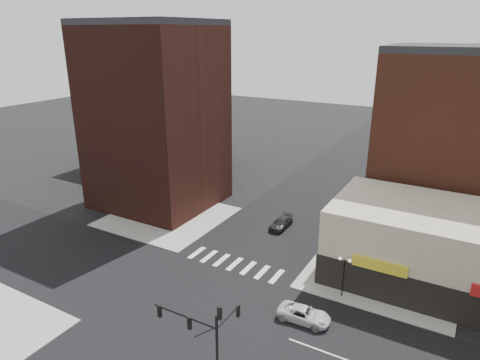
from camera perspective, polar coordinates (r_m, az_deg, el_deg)
The scene contains 13 objects.
ground at distance 42.26m, azimuth -6.46°, elevation -16.02°, with size 240.00×240.00×0.00m, color black.
road_ew at distance 42.26m, azimuth -6.46°, elevation -16.01°, with size 200.00×14.00×0.02m, color black.
road_ns at distance 42.26m, azimuth -6.46°, elevation -16.00°, with size 14.00×200.00×0.02m, color black.
sidewalk_nw at distance 60.06m, azimuth -9.58°, elevation -4.83°, with size 15.00×15.00×0.12m, color gray.
sidewalk_ne at distance 48.91m, azimuth 18.52°, elevation -11.58°, with size 15.00×15.00×0.12m, color gray.
building_nw at distance 62.04m, azimuth -11.15°, elevation 7.94°, with size 16.00×15.00×25.00m, color #381711.
building_nw_low at distance 83.17m, azimuth -10.78°, elevation 6.23°, with size 20.00×18.00×12.00m, color #381711.
building_ne_midrise at distance 58.52m, azimuth 27.07°, elevation 3.99°, with size 18.00×15.00×22.00m, color brown.
building_ne_row at distance 47.38m, azimuth 26.83°, elevation -9.34°, with size 24.20×12.20×8.00m.
traffic_signal at distance 30.81m, azimuth -4.30°, elevation -19.76°, with size 5.59×3.09×7.77m.
street_lamp_ne at distance 42.20m, azimuth 13.72°, elevation -11.24°, with size 1.22×0.32×4.16m.
white_suv at distance 39.98m, azimuth 8.54°, elevation -17.30°, with size 2.16×4.69×1.30m, color silver.
dark_sedan_north at distance 56.11m, azimuth 5.50°, elevation -5.76°, with size 1.85×4.56×1.32m, color black.
Camera 1 is at (20.96, -27.45, 24.36)m, focal length 32.00 mm.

